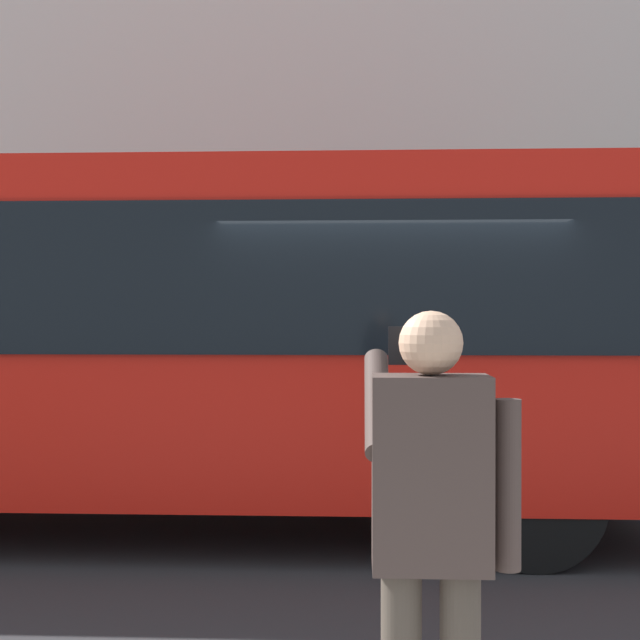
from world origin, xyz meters
name	(u,v)px	position (x,y,z in m)	size (l,w,h in m)	color
ground_plane	(389,537)	(0.00, 0.00, 0.00)	(60.00, 60.00, 0.00)	#2B2B2D
building_facade_far	(377,54)	(-0.02, -6.80, 5.99)	(28.00, 1.55, 12.00)	beige
red_bus	(155,332)	(2.00, -0.23, 1.68)	(9.05, 2.54, 3.08)	red
pedestrian_photographer	(432,518)	(-0.02, 4.22, 1.14)	(0.53, 0.52, 1.70)	#4C4238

